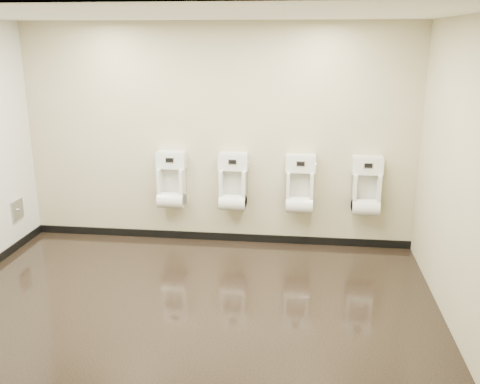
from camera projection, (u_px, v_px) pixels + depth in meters
The scene contains 11 objects.
ground at pixel (190, 302), 5.47m from camera, with size 5.00×3.50×0.00m, color black.
ceiling at pixel (182, 14), 4.69m from camera, with size 5.00×3.50×0.00m, color white.
back_wall at pixel (217, 136), 6.75m from camera, with size 5.00×0.02×2.80m, color #BDB691.
front_wall at pixel (127, 234), 3.41m from camera, with size 5.00×0.02×2.80m, color #BDB691.
right_wall at pixel (460, 177), 4.79m from camera, with size 0.02×3.50×2.80m, color #BDB691.
skirting_back at pixel (218, 236), 7.11m from camera, with size 5.00×0.02×0.10m, color black.
access_panel at pixel (17, 210), 6.76m from camera, with size 0.04×0.25×0.25m.
urinal_0 at pixel (172, 184), 6.86m from camera, with size 0.38×0.29×0.71m.
urinal_1 at pixel (233, 186), 6.77m from camera, with size 0.38×0.29×0.71m.
urinal_2 at pixel (300, 188), 6.67m from camera, with size 0.38×0.29×0.71m.
urinal_3 at pixel (366, 190), 6.58m from camera, with size 0.38×0.29×0.71m.
Camera 1 is at (1.10, -4.84, 2.61)m, focal length 40.00 mm.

